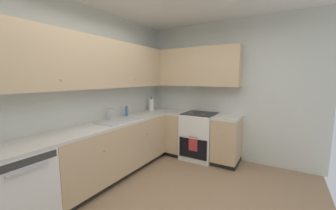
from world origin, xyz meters
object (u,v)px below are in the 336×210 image
Objects in this scene: dishwasher at (16,191)px; soap_bottle at (127,111)px; paper_towel_roll at (151,105)px; oven_range at (199,135)px.

soap_bottle reaches higher than dishwasher.
paper_towel_roll is (2.65, 0.16, 0.58)m from dishwasher.
oven_range is 1.21m from paper_towel_roll.
soap_bottle reaches higher than oven_range.
dishwasher is 1.98m from soap_bottle.
soap_bottle is at bearing 129.06° from oven_range.
oven_range is 3.43× the size of paper_towel_roll.
oven_range is (2.77, -0.91, 0.02)m from dishwasher.
dishwasher is at bearing -176.53° from paper_towel_roll.
oven_range reaches higher than dishwasher.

